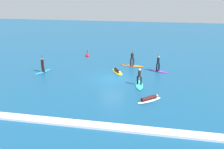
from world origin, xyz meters
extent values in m
plane|color=navy|center=(0.00, 0.00, 0.00)|extent=(120.00, 120.00, 0.00)
ellipsoid|color=orange|center=(1.41, 5.76, 0.04)|extent=(3.08, 1.18, 0.08)
cylinder|color=black|center=(1.27, 5.58, 0.54)|extent=(0.24, 0.24, 0.90)
cylinder|color=black|center=(1.56, 5.94, 0.54)|extent=(0.24, 0.24, 0.90)
cylinder|color=black|center=(1.41, 5.76, 1.32)|extent=(0.40, 0.40, 0.66)
sphere|color=#A37556|center=(1.41, 5.76, 1.75)|extent=(0.23, 0.23, 0.21)
cylinder|color=black|center=(1.52, 5.47, 1.11)|extent=(0.10, 0.45, 2.03)
cube|color=black|center=(1.52, 5.47, 0.14)|extent=(0.09, 0.21, 0.32)
ellipsoid|color=yellow|center=(0.08, 2.63, 0.04)|extent=(2.09, 2.88, 0.07)
cylinder|color=black|center=(0.06, 2.68, 0.23)|extent=(0.98, 1.38, 0.32)
sphere|color=beige|center=(0.47, 1.97, 0.25)|extent=(0.32, 0.32, 0.24)
ellipsoid|color=#1E8CD1|center=(-8.53, 0.81, 0.05)|extent=(1.35, 2.82, 0.10)
cylinder|color=#381414|center=(-8.67, 0.96, 0.49)|extent=(0.23, 0.23, 0.76)
cylinder|color=#381414|center=(-8.38, 0.65, 0.49)|extent=(0.23, 0.23, 0.76)
cylinder|color=#381414|center=(-8.53, 0.81, 1.19)|extent=(0.43, 0.43, 0.65)
sphere|color=tan|center=(-8.53, 0.81, 1.62)|extent=(0.27, 0.27, 0.22)
cylinder|color=black|center=(-8.30, 0.59, 1.12)|extent=(0.31, 0.12, 2.03)
cube|color=black|center=(-8.30, 0.59, 0.16)|extent=(0.21, 0.11, 0.32)
ellipsoid|color=white|center=(4.47, -5.40, 0.04)|extent=(2.27, 2.28, 0.09)
cylinder|color=#381414|center=(4.44, -5.43, 0.26)|extent=(1.37, 1.38, 0.35)
sphere|color=beige|center=(5.09, -4.78, 0.28)|extent=(0.34, 0.34, 0.24)
ellipsoid|color=#33C6CC|center=(3.15, -1.48, 0.05)|extent=(1.21, 3.08, 0.11)
cylinder|color=black|center=(3.34, -1.56, 0.52)|extent=(0.21, 0.21, 0.81)
cylinder|color=black|center=(2.96, -1.40, 0.52)|extent=(0.21, 0.21, 0.81)
cylinder|color=black|center=(3.15, -1.48, 1.22)|extent=(0.33, 0.33, 0.59)
sphere|color=beige|center=(3.15, -1.48, 1.64)|extent=(0.29, 0.29, 0.25)
ellipsoid|color=purple|center=(4.76, 4.03, 0.04)|extent=(2.60, 1.69, 0.09)
cylinder|color=black|center=(4.62, 3.94, 0.53)|extent=(0.23, 0.23, 0.88)
cylinder|color=black|center=(4.90, 4.11, 0.53)|extent=(0.23, 0.23, 0.88)
cylinder|color=black|center=(4.76, 4.03, 1.31)|extent=(0.38, 0.38, 0.69)
sphere|color=beige|center=(4.76, 4.03, 1.78)|extent=(0.34, 0.34, 0.26)
cylinder|color=black|center=(4.79, 3.74, 1.12)|extent=(0.14, 0.21, 2.07)
cube|color=black|center=(4.79, 3.74, 0.15)|extent=(0.14, 0.21, 0.32)
sphere|color=red|center=(-5.78, 9.77, 0.13)|extent=(0.51, 0.51, 0.51)
cylinder|color=red|center=(-5.78, 9.77, 0.49)|extent=(0.13, 0.13, 0.97)
cube|color=white|center=(0.00, -10.93, 0.09)|extent=(23.51, 0.90, 0.18)
camera|label=1|loc=(5.81, -27.39, 9.09)|focal=43.14mm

